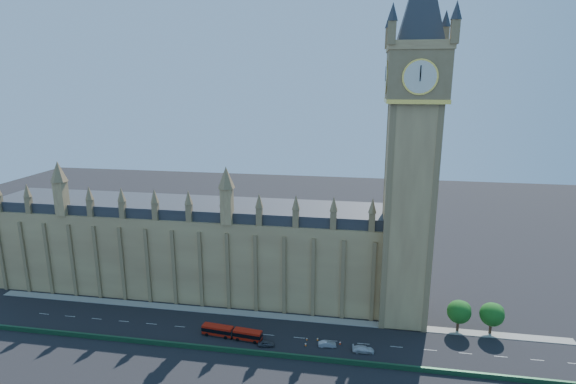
% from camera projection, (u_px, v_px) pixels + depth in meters
% --- Properties ---
extents(ground, '(400.00, 400.00, 0.00)m').
position_uv_depth(ground, '(253.00, 333.00, 115.42)').
color(ground, black).
rests_on(ground, ground).
extents(palace_westminster, '(120.00, 20.00, 28.00)m').
position_uv_depth(palace_westminster, '(190.00, 247.00, 137.22)').
color(palace_westminster, '#9A744A').
rests_on(palace_westminster, ground).
extents(elizabeth_tower, '(20.59, 20.59, 105.00)m').
position_uv_depth(elizabeth_tower, '(414.00, 117.00, 109.61)').
color(elizabeth_tower, '#9A744A').
rests_on(elizabeth_tower, ground).
extents(bridge_parapet, '(160.00, 0.60, 1.20)m').
position_uv_depth(bridge_parapet, '(244.00, 351.00, 106.66)').
color(bridge_parapet, '#1E4C2D').
rests_on(bridge_parapet, ground).
extents(kerb_north, '(160.00, 3.00, 0.16)m').
position_uv_depth(kerb_north, '(262.00, 315.00, 124.49)').
color(kerb_north, gray).
rests_on(kerb_north, ground).
extents(tree_east_near, '(6.00, 6.00, 8.50)m').
position_uv_depth(tree_east_near, '(460.00, 311.00, 115.25)').
color(tree_east_near, '#382619').
rests_on(tree_east_near, ground).
extents(tree_east_far, '(6.00, 6.00, 8.50)m').
position_uv_depth(tree_east_far, '(493.00, 314.00, 113.95)').
color(tree_east_far, '#382619').
rests_on(tree_east_far, ground).
extents(red_bus, '(15.87, 3.94, 2.67)m').
position_uv_depth(red_bus, '(232.00, 333.00, 113.19)').
color(red_bus, '#B0180B').
rests_on(red_bus, ground).
extents(car_grey, '(4.14, 2.10, 1.35)m').
position_uv_depth(car_grey, '(266.00, 344.00, 109.72)').
color(car_grey, '#414349').
rests_on(car_grey, ground).
extents(car_silver, '(4.47, 2.06, 1.42)m').
position_uv_depth(car_silver, '(327.00, 344.00, 109.51)').
color(car_silver, '#A2A4A9').
rests_on(car_silver, ground).
extents(car_white, '(5.28, 2.30, 1.51)m').
position_uv_depth(car_white, '(363.00, 349.00, 107.28)').
color(car_white, silver).
rests_on(car_white, ground).
extents(cone_a, '(0.45, 0.45, 0.68)m').
position_uv_depth(cone_a, '(307.00, 339.00, 112.35)').
color(cone_a, black).
rests_on(cone_a, ground).
extents(cone_b, '(0.57, 0.57, 0.78)m').
position_uv_depth(cone_b, '(306.00, 344.00, 109.95)').
color(cone_b, black).
rests_on(cone_b, ground).
extents(cone_c, '(0.54, 0.54, 0.73)m').
position_uv_depth(cone_c, '(318.00, 339.00, 112.23)').
color(cone_c, black).
rests_on(cone_c, ground).
extents(cone_d, '(0.57, 0.57, 0.79)m').
position_uv_depth(cone_d, '(340.00, 343.00, 110.59)').
color(cone_d, black).
rests_on(cone_d, ground).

